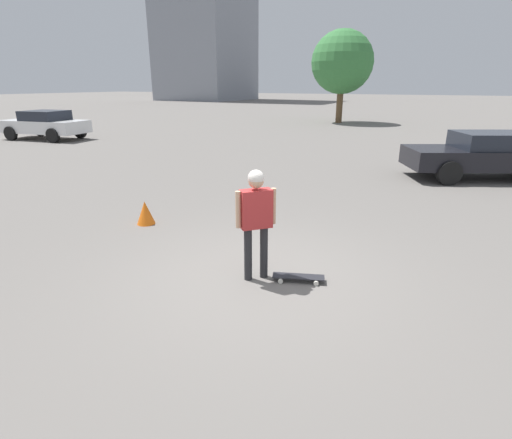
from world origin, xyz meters
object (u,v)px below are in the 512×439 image
at_px(person, 256,212).
at_px(car_parked_far, 45,124).
at_px(car_parked_near, 488,154).
at_px(traffic_cone, 145,213).
at_px(skateboard, 298,277).

xyz_separation_m(person, car_parked_far, (-9.14, -16.71, -0.26)).
height_order(person, car_parked_near, person).
bearing_deg(traffic_cone, skateboard, 75.35).
relative_size(person, car_parked_far, 0.36).
distance_m(car_parked_far, traffic_cone, 15.77).
bearing_deg(car_parked_far, traffic_cone, 141.45).
height_order(skateboard, car_parked_far, car_parked_far).
distance_m(skateboard, car_parked_far, 19.51).
xyz_separation_m(skateboard, traffic_cone, (-0.97, -3.72, 0.17)).
distance_m(car_parked_near, car_parked_far, 19.99).
distance_m(car_parked_near, traffic_cone, 10.16).
bearing_deg(car_parked_near, car_parked_far, -25.91).
relative_size(car_parked_far, traffic_cone, 9.49).
height_order(car_parked_near, traffic_cone, car_parked_near).
bearing_deg(car_parked_far, car_parked_near, 171.56).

